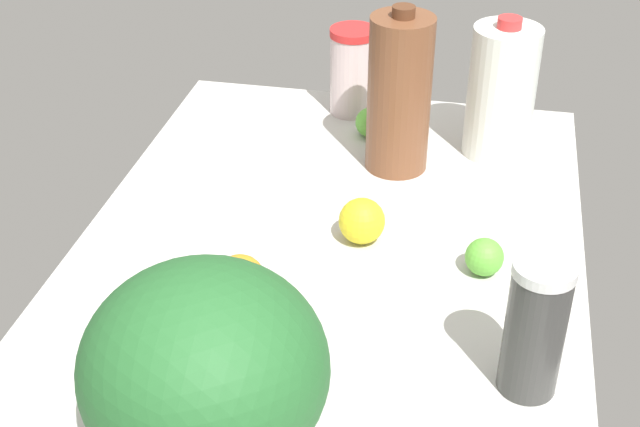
% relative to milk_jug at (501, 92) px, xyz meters
% --- Properties ---
extents(countertop, '(1.20, 0.76, 0.03)m').
position_rel_milk_jug_xyz_m(countertop, '(0.41, -0.23, -0.13)').
color(countertop, silver).
rests_on(countertop, ground).
extents(milk_jug, '(0.12, 0.12, 0.25)m').
position_rel_milk_jug_xyz_m(milk_jug, '(0.00, 0.00, 0.00)').
color(milk_jug, white).
rests_on(milk_jug, countertop).
extents(chocolate_milk_jug, '(0.11, 0.11, 0.29)m').
position_rel_milk_jug_xyz_m(chocolate_milk_jug, '(0.08, -0.17, 0.02)').
color(chocolate_milk_jug, brown).
rests_on(chocolate_milk_jug, countertop).
extents(shaker_bottle, '(0.07, 0.07, 0.19)m').
position_rel_milk_jug_xyz_m(shaker_bottle, '(0.60, 0.06, -0.02)').
color(shaker_bottle, '#3A3A38').
rests_on(shaker_bottle, countertop).
extents(tumbler_cup, '(0.09, 0.09, 0.17)m').
position_rel_milk_jug_xyz_m(tumbler_cup, '(-0.11, -0.28, -0.03)').
color(tumbler_cup, beige).
rests_on(tumbler_cup, countertop).
extents(watermelon, '(0.27, 0.27, 0.23)m').
position_rel_milk_jug_xyz_m(watermelon, '(0.76, -0.29, -0.00)').
color(watermelon, '#26632D').
rests_on(watermelon, countertop).
extents(lime_beside_bowl, '(0.06, 0.06, 0.06)m').
position_rel_milk_jug_xyz_m(lime_beside_bowl, '(0.37, -0.00, -0.09)').
color(lime_beside_bowl, '#5FB73A').
rests_on(lime_beside_bowl, countertop).
extents(lemon_loose, '(0.07, 0.07, 0.07)m').
position_rel_milk_jug_xyz_m(lemon_loose, '(0.32, -0.19, -0.08)').
color(lemon_loose, yellow).
rests_on(lemon_loose, countertop).
extents(lime_near_front, '(0.05, 0.05, 0.05)m').
position_rel_milk_jug_xyz_m(lime_near_front, '(-0.02, -0.23, -0.09)').
color(lime_near_front, '#60B83E').
rests_on(lime_near_front, countertop).
extents(orange_by_jug, '(0.07, 0.07, 0.07)m').
position_rel_milk_jug_xyz_m(orange_by_jug, '(0.50, -0.33, -0.08)').
color(orange_by_jug, orange).
rests_on(orange_by_jug, countertop).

